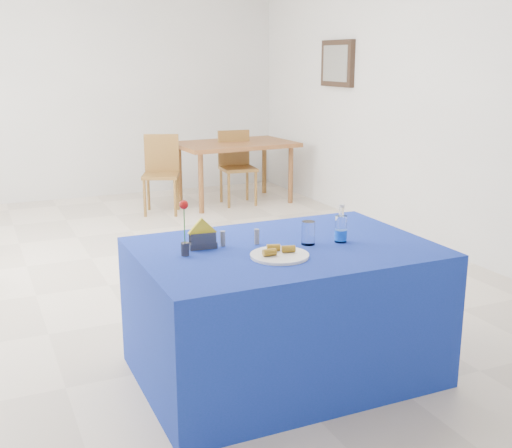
{
  "coord_description": "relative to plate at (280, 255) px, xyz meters",
  "views": [
    {
      "loc": [
        -1.46,
        -4.89,
        1.76
      ],
      "look_at": [
        -0.14,
        -1.94,
        0.92
      ],
      "focal_mm": 45.0,
      "sensor_mm": 36.0,
      "label": 1
    }
  ],
  "objects": [
    {
      "name": "napkin_holder",
      "position": [
        -0.31,
        0.31,
        0.04
      ],
      "size": [
        0.16,
        0.07,
        0.17
      ],
      "color": "#333237",
      "rests_on": "blue_table"
    },
    {
      "name": "floor",
      "position": [
        0.05,
        2.04,
        -0.77
      ],
      "size": [
        7.0,
        7.0,
        0.0
      ],
      "primitive_type": "plane",
      "color": "beige",
      "rests_on": "ground"
    },
    {
      "name": "blue_table",
      "position": [
        0.11,
        0.17,
        -0.39
      ],
      "size": [
        1.6,
        1.1,
        0.76
      ],
      "color": "navy",
      "rests_on": "floor"
    },
    {
      "name": "pepper_shaker",
      "position": [
        -0.01,
        0.26,
        0.04
      ],
      "size": [
        0.03,
        0.03,
        0.08
      ],
      "primitive_type": "cylinder",
      "color": "slate",
      "rests_on": "blue_table"
    },
    {
      "name": "oak_table",
      "position": [
        1.57,
        4.46,
        -0.09
      ],
      "size": [
        1.47,
        0.99,
        0.76
      ],
      "color": "#98572C",
      "rests_on": "floor"
    },
    {
      "name": "chair_bg_right",
      "position": [
        1.58,
        4.43,
        -0.25
      ],
      "size": [
        0.44,
        0.44,
        0.9
      ],
      "rotation": [
        0.0,
        0.0,
        -0.1
      ],
      "color": "brown",
      "rests_on": "floor"
    },
    {
      "name": "picture_frame",
      "position": [
        2.52,
        3.64,
        0.93
      ],
      "size": [
        0.06,
        0.64,
        0.52
      ],
      "primitive_type": "cube",
      "color": "black",
      "rests_on": "room_shell"
    },
    {
      "name": "salt_shaker",
      "position": [
        -0.2,
        0.3,
        0.04
      ],
      "size": [
        0.03,
        0.03,
        0.08
      ],
      "primitive_type": "cylinder",
      "color": "slate",
      "rests_on": "blue_table"
    },
    {
      "name": "room_shell",
      "position": [
        0.05,
        2.04,
        0.98
      ],
      "size": [
        7.0,
        7.0,
        7.0
      ],
      "color": "silver",
      "rests_on": "ground"
    },
    {
      "name": "rose_vase",
      "position": [
        -0.44,
        0.22,
        0.13
      ],
      "size": [
        0.05,
        0.05,
        0.3
      ],
      "color": "#27272C",
      "rests_on": "blue_table"
    },
    {
      "name": "plate",
      "position": [
        0.0,
        0.0,
        0.0
      ],
      "size": [
        0.31,
        0.31,
        0.01
      ],
      "primitive_type": "cylinder",
      "color": "white",
      "rests_on": "blue_table"
    },
    {
      "name": "water_bottle",
      "position": [
        0.44,
        0.11,
        0.06
      ],
      "size": [
        0.07,
        0.07,
        0.21
      ],
      "color": "white",
      "rests_on": "blue_table"
    },
    {
      "name": "banana_pieces",
      "position": [
        -0.0,
        0.02,
        0.03
      ],
      "size": [
        0.19,
        0.12,
        0.04
      ],
      "color": "gold",
      "rests_on": "plate"
    },
    {
      "name": "picture_art",
      "position": [
        2.49,
        3.64,
        0.93
      ],
      "size": [
        0.02,
        0.52,
        0.4
      ],
      "primitive_type": "cube",
      "color": "#998C66",
      "rests_on": "room_shell"
    },
    {
      "name": "chair_bg_left",
      "position": [
        0.6,
        4.34,
        -0.25
      ],
      "size": [
        0.52,
        0.52,
        0.9
      ],
      "rotation": [
        0.0,
        0.0,
        -0.38
      ],
      "color": "brown",
      "rests_on": "floor"
    },
    {
      "name": "drinking_glass",
      "position": [
        0.25,
        0.14,
        0.06
      ],
      "size": [
        0.08,
        0.08,
        0.13
      ],
      "primitive_type": "cylinder",
      "color": "white",
      "rests_on": "blue_table"
    }
  ]
}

